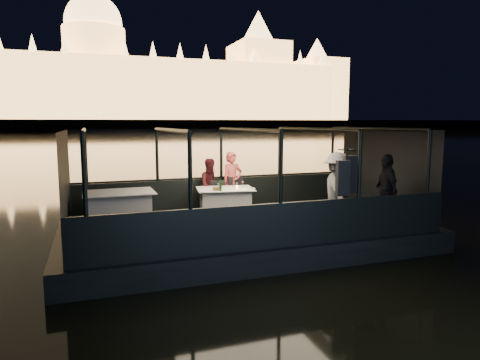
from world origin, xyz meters
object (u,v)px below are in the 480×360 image
object	(u,v)px
chair_port_right	(238,196)
passenger_stripe	(337,192)
dining_table_central	(225,203)
coat_stand	(345,196)
wine_bottle	(221,185)
person_woman_coral	(232,184)
person_man_maroon	(211,186)
chair_port_left	(220,198)
passenger_dark	(386,190)
dining_table_aft	(120,211)

from	to	relation	value
chair_port_right	passenger_stripe	size ratio (longest dim) A/B	0.53
dining_table_central	coat_stand	size ratio (longest dim) A/B	0.75
chair_port_right	wine_bottle	size ratio (longest dim) A/B	3.18
person_woman_coral	person_man_maroon	distance (m)	0.61
dining_table_central	person_woman_coral	size ratio (longest dim) A/B	0.88
coat_stand	passenger_stripe	size ratio (longest dim) A/B	1.08
coat_stand	passenger_stripe	bearing A→B (deg)	72.07
coat_stand	wine_bottle	size ratio (longest dim) A/B	6.42
chair_port_right	chair_port_left	bearing A→B (deg)	171.02
person_man_maroon	person_woman_coral	bearing A→B (deg)	-4.24
person_man_maroon	chair_port_right	bearing A→B (deg)	-25.90
person_woman_coral	passenger_dark	bearing A→B (deg)	-53.79
dining_table_aft	coat_stand	xyz separation A→B (m)	(4.57, -2.44, 0.51)
dining_table_central	person_woman_coral	bearing A→B (deg)	58.73
chair_port_left	person_woman_coral	distance (m)	0.60
dining_table_central	wine_bottle	distance (m)	0.69
chair_port_left	person_man_maroon	xyz separation A→B (m)	(-0.16, 0.27, 0.30)
coat_stand	passenger_dark	distance (m)	1.62
dining_table_aft	person_woman_coral	bearing A→B (deg)	16.79
chair_port_left	coat_stand	world-z (taller)	coat_stand
chair_port_left	passenger_dark	size ratio (longest dim) A/B	0.51
passenger_dark	dining_table_aft	bearing A→B (deg)	-92.13
passenger_stripe	chair_port_left	bearing A→B (deg)	60.48
chair_port_left	passenger_stripe	xyz separation A→B (m)	(2.13, -2.42, 0.40)
person_man_maroon	passenger_stripe	world-z (taller)	passenger_stripe
dining_table_aft	person_man_maroon	bearing A→B (deg)	20.57
chair_port_left	coat_stand	distance (m)	3.68
person_woman_coral	person_man_maroon	size ratio (longest dim) A/B	1.11
dining_table_central	chair_port_left	bearing A→B (deg)	91.37
chair_port_left	coat_stand	bearing A→B (deg)	-39.26
dining_table_aft	chair_port_left	world-z (taller)	chair_port_left
chair_port_left	passenger_stripe	world-z (taller)	passenger_stripe
passenger_stripe	passenger_dark	size ratio (longest dim) A/B	1.04
wine_bottle	passenger_stripe	bearing A→B (deg)	-34.36
dining_table_aft	passenger_stripe	bearing A→B (deg)	-20.06
coat_stand	person_man_maroon	size ratio (longest dim) A/B	1.31
dining_table_aft	person_man_maroon	xyz separation A→B (m)	(2.51, 0.94, 0.36)
coat_stand	wine_bottle	bearing A→B (deg)	132.75
dining_table_central	passenger_dark	xyz separation A→B (m)	(3.40, -2.09, 0.47)
passenger_dark	person_woman_coral	bearing A→B (deg)	-118.50
person_man_maroon	dining_table_central	bearing A→B (deg)	-80.65
dining_table_central	wine_bottle	world-z (taller)	wine_bottle
passenger_dark	dining_table_central	bearing A→B (deg)	-106.61
dining_table_aft	coat_stand	size ratio (longest dim) A/B	0.83
passenger_dark	wine_bottle	world-z (taller)	passenger_dark
person_woman_coral	chair_port_right	bearing A→B (deg)	-86.05
chair_port_right	coat_stand	bearing A→B (deg)	-74.99
dining_table_central	chair_port_right	bearing A→B (deg)	41.65
wine_bottle	person_man_maroon	bearing A→B (deg)	86.91
chair_port_right	dining_table_aft	bearing A→B (deg)	-177.10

